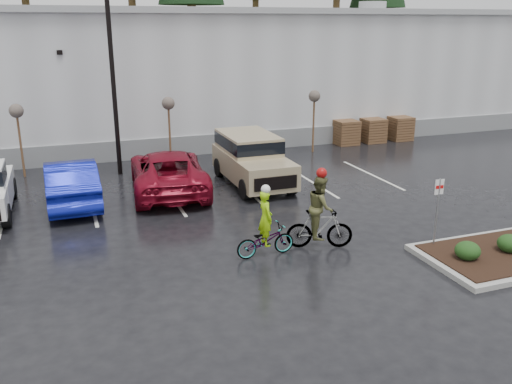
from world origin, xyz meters
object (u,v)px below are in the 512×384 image
object	(u,v)px
pallet_stack_b	(373,130)
car_red	(168,171)
sapling_east	(314,99)
pallet_stack_a	(346,132)
sapling_mid	(168,107)
fire_lane_sign	(438,205)
cyclist_hivis	(265,234)
sapling_west	(17,115)
pallet_stack_c	(400,128)
car_blue	(71,182)
lamppost	(110,42)
suv_tan	(253,160)
cyclist_olive	(320,219)

from	to	relation	value
pallet_stack_b	car_red	distance (m)	13.75
sapling_east	pallet_stack_a	xyz separation A→B (m)	(2.50, 1.00, -2.05)
sapling_mid	pallet_stack_b	xyz separation A→B (m)	(11.70, 1.00, -2.05)
fire_lane_sign	car_red	size ratio (longest dim) A/B	0.36
sapling_mid	sapling_east	xyz separation A→B (m)	(7.50, 0.00, 0.00)
sapling_east	cyclist_hivis	xyz separation A→B (m)	(-7.08, -11.50, -2.06)
sapling_west	pallet_stack_c	size ratio (longest dim) A/B	2.37
sapling_west	sapling_east	size ratio (longest dim) A/B	1.00
car_blue	cyclist_hivis	distance (m)	8.54
lamppost	suv_tan	distance (m)	7.72
suv_tan	cyclist_olive	distance (m)	6.96
car_red	cyclist_hivis	size ratio (longest dim) A/B	2.81
sapling_mid	pallet_stack_c	distance (m)	13.69
car_red	suv_tan	xyz separation A→B (m)	(3.51, -0.21, 0.19)
car_blue	cyclist_hivis	size ratio (longest dim) A/B	2.38
pallet_stack_b	sapling_west	bearing A→B (deg)	-176.86
sapling_east	cyclist_hivis	world-z (taller)	sapling_east
sapling_mid	cyclist_hivis	distance (m)	11.69
sapling_mid	pallet_stack_a	world-z (taller)	sapling_mid
lamppost	pallet_stack_b	distance (m)	15.19
pallet_stack_c	cyclist_hivis	world-z (taller)	cyclist_hivis
pallet_stack_a	pallet_stack_c	size ratio (longest dim) A/B	1.00
lamppost	pallet_stack_a	world-z (taller)	lamppost
car_blue	suv_tan	size ratio (longest dim) A/B	1.00
car_red	pallet_stack_a	bearing A→B (deg)	-147.94
sapling_mid	car_blue	xyz separation A→B (m)	(-4.64, -4.63, -1.88)
lamppost	pallet_stack_c	xyz separation A→B (m)	(16.00, 2.00, -5.01)
car_blue	lamppost	bearing A→B (deg)	-121.73
pallet_stack_b	pallet_stack_c	bearing A→B (deg)	0.00
pallet_stack_c	sapling_east	bearing A→B (deg)	-170.54
pallet_stack_a	car_red	distance (m)	12.20
sapling_east	suv_tan	world-z (taller)	sapling_east
pallet_stack_a	cyclist_olive	xyz separation A→B (m)	(-7.85, -12.50, 0.22)
sapling_east	car_blue	bearing A→B (deg)	-159.14
sapling_west	pallet_stack_a	size ratio (longest dim) A/B	2.37
lamppost	sapling_east	bearing A→B (deg)	5.71
suv_tan	cyclist_olive	world-z (taller)	cyclist_olive
sapling_west	cyclist_olive	world-z (taller)	sapling_west
cyclist_hivis	suv_tan	bearing A→B (deg)	-20.21
car_blue	car_red	distance (m)	3.68
sapling_east	fire_lane_sign	size ratio (longest dim) A/B	1.45
sapling_east	car_red	size ratio (longest dim) A/B	0.53
lamppost	pallet_stack_a	xyz separation A→B (m)	(12.50, 2.00, -5.01)
sapling_east	cyclist_olive	bearing A→B (deg)	-114.93
sapling_east	cyclist_hivis	size ratio (longest dim) A/B	1.49
lamppost	suv_tan	xyz separation A→B (m)	(5.04, -3.55, -4.66)
sapling_east	cyclist_olive	xyz separation A→B (m)	(-5.35, -11.50, -1.83)
pallet_stack_b	cyclist_hivis	bearing A→B (deg)	-132.06
pallet_stack_c	suv_tan	bearing A→B (deg)	-153.16
sapling_east	pallet_stack_b	world-z (taller)	sapling_east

